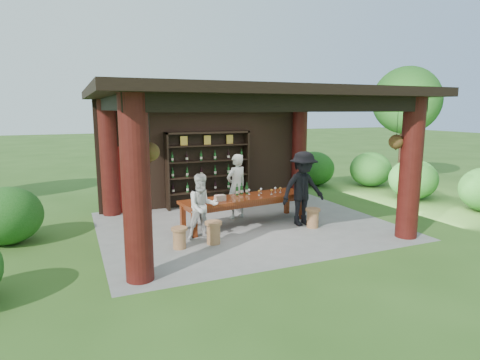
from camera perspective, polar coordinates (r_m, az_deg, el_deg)
name	(u,v)px	position (r m, az deg, el deg)	size (l,w,h in m)	color
ground	(246,225)	(10.69, 0.85, -6.43)	(90.00, 90.00, 0.00)	#2D5119
pavilion	(239,144)	(10.67, -0.12, 5.21)	(7.50, 6.00, 3.60)	slate
wine_shelf	(208,169)	(12.60, -4.54, 1.56)	(2.67, 0.41, 2.35)	black
tasting_table	(245,201)	(10.64, 0.77, -2.97)	(3.60, 1.34, 0.75)	#5D210D
stool_near_left	(213,232)	(9.21, -3.79, -7.38)	(0.39, 0.39, 0.52)	#905E39
stool_near_right	(313,217)	(10.59, 10.31, -5.26)	(0.38, 0.38, 0.50)	#905E39
stool_far_left	(179,237)	(8.99, -8.61, -8.07)	(0.36, 0.36, 0.47)	#905E39
host	(236,186)	(11.20, -0.51, -0.89)	(0.66, 0.43, 1.81)	beige
guest_woman	(203,207)	(9.44, -5.35, -3.80)	(0.76, 0.59, 1.56)	silver
guest_man	(303,189)	(10.64, 8.95, -1.21)	(1.26, 0.73, 1.95)	black
table_bottles	(242,189)	(10.87, 0.26, -1.23)	(0.40, 0.15, 0.31)	#194C1E
table_glasses	(266,191)	(10.98, 3.73, -1.56)	(0.96, 0.32, 0.15)	silver
napkin_basket	(220,198)	(10.15, -2.84, -2.55)	(0.26, 0.18, 0.14)	#BF6672
shrubs	(284,192)	(12.17, 6.25, -1.75)	(18.64, 8.02, 1.36)	#194C14
trees	(304,99)	(13.82, 9.03, 11.32)	(21.73, 10.29, 4.80)	#3F2819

